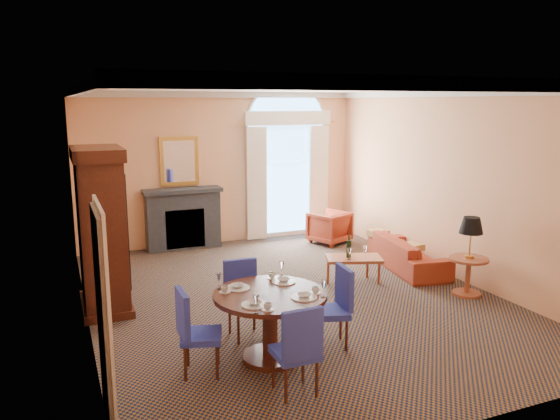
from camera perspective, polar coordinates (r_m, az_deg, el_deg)
name	(u,v)px	position (r m, az deg, el deg)	size (l,w,h in m)	color
ground	(292,297)	(8.61, 1.30, -9.12)	(7.50, 7.50, 0.00)	black
room_envelope	(274,133)	(8.69, -0.58, 8.03)	(6.04, 7.52, 3.45)	#F5AB75
armoire	(102,233)	(8.27, -18.15, -2.26)	(0.68, 1.21, 2.37)	#38160C
dining_table	(270,311)	(6.44, -1.04, -10.49)	(1.32, 1.32, 1.03)	#38160C
dining_chair_north	(243,293)	(7.16, -3.85, -8.65)	(0.46, 0.47, 0.99)	#263099
dining_chair_south	(299,346)	(5.71, 1.95, -13.98)	(0.45, 0.47, 0.99)	#263099
dining_chair_east	(337,301)	(6.90, 5.98, -9.46)	(0.55, 0.55, 0.99)	#263099
dining_chair_west	(193,327)	(6.21, -9.13, -11.98)	(0.55, 0.55, 0.99)	#263099
sofa	(408,253)	(10.22, 13.22, -4.44)	(1.96, 0.77, 0.57)	#9D341C
armchair	(329,227)	(11.78, 5.15, -1.81)	(0.74, 0.76, 0.69)	#9D341C
coffee_table	(354,259)	(9.19, 7.70, -5.06)	(1.03, 0.78, 0.84)	#984A2D
side_table	(470,247)	(9.00, 19.22, -3.62)	(0.60, 0.60, 1.23)	#984A2D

